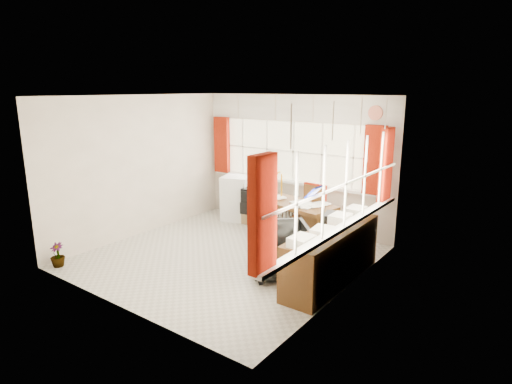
# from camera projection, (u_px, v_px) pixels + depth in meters

# --- Properties ---
(ground) EXTENTS (4.00, 4.00, 0.00)m
(ground) POSITION_uv_depth(u_px,v_px,m) (227.00, 257.00, 6.80)
(ground) COLOR beige
(ground) RESTS_ON ground
(room_walls) EXTENTS (4.00, 4.00, 4.00)m
(room_walls) POSITION_uv_depth(u_px,v_px,m) (225.00, 164.00, 6.45)
(room_walls) COLOR beige
(room_walls) RESTS_ON ground
(window_back) EXTENTS (3.70, 0.12, 3.60)m
(window_back) POSITION_uv_depth(u_px,v_px,m) (292.00, 178.00, 8.10)
(window_back) COLOR #FFF6C9
(window_back) RESTS_ON room_walls
(window_right) EXTENTS (0.12, 3.70, 3.60)m
(window_right) POSITION_uv_depth(u_px,v_px,m) (342.00, 222.00, 5.46)
(window_right) COLOR #FFF6C9
(window_right) RESTS_ON room_walls
(curtains) EXTENTS (3.83, 3.83, 1.15)m
(curtains) POSITION_uv_depth(u_px,v_px,m) (309.00, 164.00, 6.65)
(curtains) COLOR #941B08
(curtains) RESTS_ON room_walls
(overhead_cabinets) EXTENTS (3.98, 3.98, 0.48)m
(overhead_cabinets) POSITION_uv_depth(u_px,v_px,m) (316.00, 112.00, 6.47)
(overhead_cabinets) COLOR white
(overhead_cabinets) RESTS_ON room_walls
(desk) EXTENTS (1.40, 0.86, 0.79)m
(desk) POSITION_uv_depth(u_px,v_px,m) (296.00, 222.00, 7.18)
(desk) COLOR #532C13
(desk) RESTS_ON ground
(desk_lamp) EXTENTS (0.19, 0.16, 0.47)m
(desk_lamp) POSITION_uv_depth(u_px,v_px,m) (282.00, 180.00, 7.32)
(desk_lamp) COLOR orange
(desk_lamp) RESTS_ON desk
(task_chair) EXTENTS (0.47, 0.50, 1.05)m
(task_chair) POSITION_uv_depth(u_px,v_px,m) (311.00, 213.00, 7.21)
(task_chair) COLOR black
(task_chair) RESTS_ON ground
(office_chair) EXTENTS (1.15, 1.15, 0.75)m
(office_chair) POSITION_uv_depth(u_px,v_px,m) (280.00, 250.00, 6.06)
(office_chair) COLOR black
(office_chair) RESTS_ON ground
(radiator) EXTENTS (0.44, 0.30, 0.61)m
(radiator) POSITION_uv_depth(u_px,v_px,m) (284.00, 231.00, 7.27)
(radiator) COLOR white
(radiator) RESTS_ON ground
(credenza) EXTENTS (0.50, 2.00, 0.85)m
(credenza) POSITION_uv_depth(u_px,v_px,m) (332.00, 254.00, 5.87)
(credenza) COLOR #532C13
(credenza) RESTS_ON ground
(file_tray) EXTENTS (0.35, 0.41, 0.12)m
(file_tray) POSITION_uv_depth(u_px,v_px,m) (334.00, 217.00, 6.12)
(file_tray) COLOR black
(file_tray) RESTS_ON credenza
(tv_bench) EXTENTS (1.40, 0.50, 0.25)m
(tv_bench) POSITION_uv_depth(u_px,v_px,m) (262.00, 217.00, 8.43)
(tv_bench) COLOR tan
(tv_bench) RESTS_ON ground
(crt_tv) EXTENTS (0.64, 0.61, 0.48)m
(crt_tv) POSITION_uv_depth(u_px,v_px,m) (257.00, 199.00, 8.38)
(crt_tv) COLOR black
(crt_tv) RESTS_ON tv_bench
(hifi_stack) EXTENTS (0.69, 0.51, 0.45)m
(hifi_stack) POSITION_uv_depth(u_px,v_px,m) (259.00, 202.00, 8.23)
(hifi_stack) COLOR black
(hifi_stack) RESTS_ON tv_bench
(mini_fridge) EXTENTS (0.68, 0.68, 0.89)m
(mini_fridge) POSITION_uv_depth(u_px,v_px,m) (236.00, 198.00, 8.64)
(mini_fridge) COLOR white
(mini_fridge) RESTS_ON ground
(spray_bottle_a) EXTENTS (0.11, 0.11, 0.27)m
(spray_bottle_a) POSITION_uv_depth(u_px,v_px,m) (268.00, 218.00, 8.35)
(spray_bottle_a) COLOR white
(spray_bottle_a) RESTS_ON ground
(spray_bottle_b) EXTENTS (0.12, 0.12, 0.19)m
(spray_bottle_b) POSITION_uv_depth(u_px,v_px,m) (260.00, 223.00, 8.18)
(spray_bottle_b) COLOR #81C0B2
(spray_bottle_b) RESTS_ON ground
(flower_vase) EXTENTS (0.26, 0.26, 0.37)m
(flower_vase) POSITION_uv_depth(u_px,v_px,m) (57.00, 255.00, 6.39)
(flower_vase) COLOR black
(flower_vase) RESTS_ON ground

